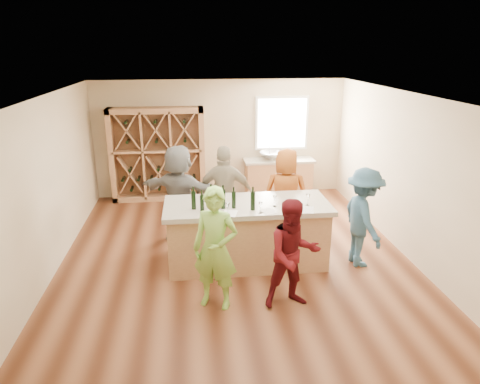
{
  "coord_description": "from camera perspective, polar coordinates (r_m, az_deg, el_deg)",
  "views": [
    {
      "loc": [
        -0.7,
        -6.71,
        3.54
      ],
      "look_at": [
        0.1,
        0.2,
        1.15
      ],
      "focal_mm": 32.0,
      "sensor_mm": 36.0,
      "label": 1
    }
  ],
  "objects": [
    {
      "name": "person_far_mid",
      "position": [
        7.93,
        -1.99,
        -0.34
      ],
      "size": [
        1.15,
        0.72,
        1.84
      ],
      "primitive_type": "imported",
      "rotation": [
        0.0,
        0.0,
        2.97
      ],
      "color": "gray",
      "rests_on": "floor"
    },
    {
      "name": "person_near_right",
      "position": [
        6.02,
        7.11,
        -8.26
      ],
      "size": [
        0.82,
        0.51,
        1.6
      ],
      "primitive_type": "imported",
      "rotation": [
        0.0,
        0.0,
        0.11
      ],
      "color": "#590F14",
      "rests_on": "floor"
    },
    {
      "name": "wine_glass_e",
      "position": [
        6.99,
        9.02,
        -1.03
      ],
      "size": [
        0.08,
        0.08,
        0.19
      ],
      "primitive_type": "cone",
      "rotation": [
        0.0,
        0.0,
        -0.09
      ],
      "color": "white",
      "rests_on": "tasting_counter_top"
    },
    {
      "name": "wine_bottle_d",
      "position": [
        6.77,
        -2.27,
        -0.97
      ],
      "size": [
        0.09,
        0.09,
        0.31
      ],
      "primitive_type": "cylinder",
      "rotation": [
        0.0,
        0.0,
        0.16
      ],
      "color": "black",
      "rests_on": "tasting_counter_top"
    },
    {
      "name": "wine_rack",
      "position": [
        10.3,
        -10.91,
        4.92
      ],
      "size": [
        2.2,
        0.45,
        2.2
      ],
      "primitive_type": "cube",
      "color": "tan",
      "rests_on": "floor"
    },
    {
      "name": "person_far_right",
      "position": [
        8.11,
        6.12,
        -0.3
      ],
      "size": [
        0.95,
        0.72,
        1.76
      ],
      "primitive_type": "imported",
      "rotation": [
        0.0,
        0.0,
        2.94
      ],
      "color": "#994C19",
      "rests_on": "floor"
    },
    {
      "name": "tasting_counter_top",
      "position": [
        7.04,
        0.95,
        -1.82
      ],
      "size": [
        2.72,
        1.12,
        0.08
      ],
      "primitive_type": "cube",
      "color": "#AA9F8B",
      "rests_on": "tasting_counter_base"
    },
    {
      "name": "back_counter_base",
      "position": [
        10.59,
        5.13,
        1.81
      ],
      "size": [
        1.6,
        0.58,
        0.86
      ],
      "primitive_type": "cube",
      "color": "tan",
      "rests_on": "floor"
    },
    {
      "name": "person_server",
      "position": [
        7.36,
        16.09,
        -3.3
      ],
      "size": [
        0.56,
        1.11,
        1.69
      ],
      "primitive_type": "imported",
      "rotation": [
        0.0,
        0.0,
        1.62
      ],
      "color": "#335972",
      "rests_on": "floor"
    },
    {
      "name": "wall_left",
      "position": [
        7.42,
        -24.74,
        0.42
      ],
      "size": [
        0.1,
        7.0,
        2.8
      ],
      "primitive_type": "cube",
      "color": "beige",
      "rests_on": "ground"
    },
    {
      "name": "wine_glass_d",
      "position": [
        6.89,
        4.63,
        -1.26
      ],
      "size": [
        0.08,
        0.08,
        0.17
      ],
      "primitive_type": "cone",
      "rotation": [
        0.0,
        0.0,
        -0.39
      ],
      "color": "white",
      "rests_on": "tasting_counter_top"
    },
    {
      "name": "back_counter_top",
      "position": [
        10.47,
        5.2,
        4.22
      ],
      "size": [
        1.7,
        0.62,
        0.06
      ],
      "primitive_type": "cube",
      "color": "#AA9F8B",
      "rests_on": "back_counter_base"
    },
    {
      "name": "ceiling",
      "position": [
        6.78,
        -0.66,
        13.13
      ],
      "size": [
        6.0,
        7.0,
        0.1
      ],
      "primitive_type": "cube",
      "color": "white",
      "rests_on": "ground"
    },
    {
      "name": "person_near_left",
      "position": [
        5.95,
        -3.29,
        -7.58
      ],
      "size": [
        0.78,
        0.68,
        1.77
      ],
      "primitive_type": "imported",
      "rotation": [
        0.0,
        0.0,
        -0.39
      ],
      "color": "#8CC64C",
      "rests_on": "floor"
    },
    {
      "name": "faucet",
      "position": [
        10.56,
        3.97,
        5.39
      ],
      "size": [
        0.02,
        0.02,
        0.3
      ],
      "primitive_type": "cylinder",
      "color": "silver",
      "rests_on": "back_counter_top"
    },
    {
      "name": "wall_front",
      "position": [
        3.88,
        5.07,
        -14.59
      ],
      "size": [
        6.0,
        0.1,
        2.8
      ],
      "primitive_type": "cube",
      "color": "beige",
      "rests_on": "ground"
    },
    {
      "name": "person_far_left",
      "position": [
        8.06,
        -8.06,
        -0.18
      ],
      "size": [
        1.81,
        1.29,
        1.85
      ],
      "primitive_type": "imported",
      "rotation": [
        0.0,
        0.0,
        2.7
      ],
      "color": "slate",
      "rests_on": "floor"
    },
    {
      "name": "sink",
      "position": [
        10.4,
        4.14,
        4.85
      ],
      "size": [
        0.54,
        0.54,
        0.19
      ],
      "primitive_type": "imported",
      "color": "silver",
      "rests_on": "back_counter_top"
    },
    {
      "name": "wine_bottle_b",
      "position": [
        6.69,
        -5.08,
        -1.46
      ],
      "size": [
        0.07,
        0.07,
        0.27
      ],
      "primitive_type": "cylinder",
      "rotation": [
        0.0,
        0.0,
        -0.13
      ],
      "color": "black",
      "rests_on": "tasting_counter_top"
    },
    {
      "name": "wall_back",
      "position": [
        10.5,
        -2.66,
        7.18
      ],
      "size": [
        6.0,
        0.1,
        2.8
      ],
      "primitive_type": "cube",
      "color": "beige",
      "rests_on": "ground"
    },
    {
      "name": "wine_bottle_c",
      "position": [
        6.81,
        -3.87,
        -0.88
      ],
      "size": [
        0.08,
        0.08,
        0.31
      ],
      "primitive_type": "cylinder",
      "rotation": [
        0.0,
        0.0,
        -0.09
      ],
      "color": "black",
      "rests_on": "tasting_counter_top"
    },
    {
      "name": "wine_bottle_e",
      "position": [
        6.79,
        -0.84,
        -1.07
      ],
      "size": [
        0.07,
        0.07,
        0.27
      ],
      "primitive_type": "cylinder",
      "rotation": [
        0.0,
        0.0,
        0.09
      ],
      "color": "black",
      "rests_on": "tasting_counter_top"
    },
    {
      "name": "window_pane",
      "position": [
        10.53,
        5.62,
        9.09
      ],
      "size": [
        1.18,
        0.01,
        1.18
      ],
      "primitive_type": "cube",
      "color": "white",
      "rests_on": "wall_back"
    },
    {
      "name": "wine_bottle_a",
      "position": [
        6.77,
        -6.21,
        -1.1
      ],
      "size": [
        0.08,
        0.08,
        0.3
      ],
      "primitive_type": "cylinder",
      "rotation": [
        0.0,
        0.0,
        0.14
      ],
      "color": "black",
      "rests_on": "tasting_counter_top"
    },
    {
      "name": "tasting_menu_b",
      "position": [
        6.71,
        3.8,
        -2.57
      ],
      "size": [
        0.27,
        0.32,
        0.0
      ],
      "primitive_type": "cube",
      "rotation": [
        0.0,
        0.0,
        0.35
      ],
      "color": "white",
      "rests_on": "tasting_counter_top"
    },
    {
      "name": "wine_glass_b",
      "position": [
        6.61,
        2.76,
        -2.12
      ],
      "size": [
        0.08,
        0.08,
        0.17
      ],
      "primitive_type": "cone",
      "rotation": [
        0.0,
        0.0,
        -0.21
      ],
      "color": "white",
      "rests_on": "tasting_counter_top"
    },
    {
      "name": "tasting_menu_a",
      "position": [
        6.61,
        -1.37,
        -2.86
      ],
      "size": [
        0.28,
        0.34,
        0.0
      ],
      "primitive_type": "cube",
      "rotation": [
        0.0,
        0.0,
        -0.27
      ],
      "color": "white",
      "rests_on": "tasting_counter_top"
    },
    {
      "name": "tasting_menu_c",
      "position": [
        6.84,
        8.82,
        -2.33
      ],
      "size": [
        0.31,
        0.37,
        0.0
      ],
      "primitive_type": "cube",
      "rotation": [
        0.0,
        0.0,
        -0.28
      ],
      "color": "white",
      "rests_on": "tasting_counter_top"
    },
    {
      "name": "wall_right",
      "position": [
        7.98,
        21.75,
        2.03
      ],
      "size": [
        0.1,
        7.0,
        2.8
      ],
      "primitive_type": "cube",
      "color": "beige",
      "rests_on": "ground"
    },
    {
      "name": "window_frame",
      "position": [
        10.57,
        5.58,
        9.12
      ],
      "size": [
        1.3,
        0.06,
        1.3
      ],
      "primitive_type": "cube",
      "color": "white",
      "rests_on": "wall_back"
    },
    {
      "name": "wine_bottle_f",
      "position": [
        6.71,
        1.72,
        -1.19
      ],
      "size": [
        0.07,
        0.07,
        0.3
      ],
      "primitive_type": "cylinder",
      "color": "black",
      "rests_on": "tasting_counter_top"
    },
    {
      "name": "tasting_counter_base",
      "position": [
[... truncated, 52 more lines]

